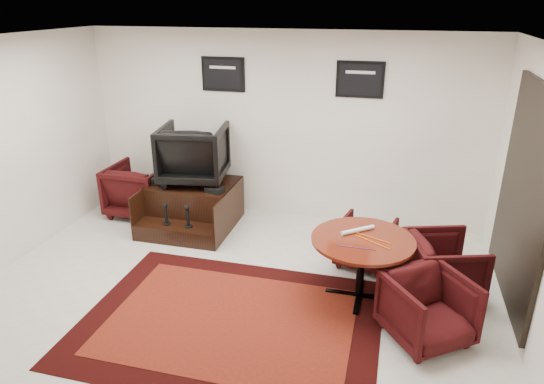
{
  "coord_description": "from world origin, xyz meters",
  "views": [
    {
      "loc": [
        1.64,
        -4.38,
        3.18
      ],
      "look_at": [
        0.26,
        0.9,
        1.01
      ],
      "focal_mm": 32.0,
      "sensor_mm": 36.0,
      "label": 1
    }
  ],
  "objects": [
    {
      "name": "room_shell",
      "position": [
        0.41,
        0.12,
        1.79
      ],
      "size": [
        6.02,
        5.02,
        2.81
      ],
      "color": "white",
      "rests_on": "ground"
    },
    {
      "name": "paper_roll",
      "position": [
        1.33,
        0.6,
        0.77
      ],
      "size": [
        0.36,
        0.3,
        0.05
      ],
      "primitive_type": "cylinder",
      "rotation": [
        0.0,
        1.57,
        0.68
      ],
      "color": "silver",
      "rests_on": "meeting_table"
    },
    {
      "name": "table_chair_window",
      "position": [
        2.31,
        0.76,
        0.39
      ],
      "size": [
        0.92,
        0.95,
        0.79
      ],
      "primitive_type": "imported",
      "rotation": [
        0.0,
        0.0,
        1.88
      ],
      "color": "black",
      "rests_on": "ground"
    },
    {
      "name": "table_chair_back",
      "position": [
        1.41,
        1.23,
        0.34
      ],
      "size": [
        0.77,
        0.74,
        0.67
      ],
      "primitive_type": "imported",
      "rotation": [
        0.0,
        0.0,
        2.92
      ],
      "color": "black",
      "rests_on": "ground"
    },
    {
      "name": "armchair_side",
      "position": [
        -2.17,
        1.94,
        0.44
      ],
      "size": [
        0.87,
        0.82,
        0.88
      ],
      "primitive_type": "imported",
      "rotation": [
        0.0,
        0.0,
        3.13
      ],
      "color": "black",
      "rests_on": "ground"
    },
    {
      "name": "table_chair_corner",
      "position": [
        2.11,
        -0.12,
        0.38
      ],
      "size": [
        1.01,
        1.0,
        0.76
      ],
      "primitive_type": "imported",
      "rotation": [
        0.0,
        0.0,
        0.63
      ],
      "color": "black",
      "rests_on": "ground"
    },
    {
      "name": "table_clutter",
      "position": [
        1.47,
        0.39,
        0.75
      ],
      "size": [
        0.56,
        0.38,
        0.01
      ],
      "color": "#E5580C",
      "rests_on": "meeting_table"
    },
    {
      "name": "umbrella_black",
      "position": [
        -1.93,
        1.6,
        0.42
      ],
      "size": [
        0.31,
        0.12,
        0.84
      ],
      "primitive_type": null,
      "color": "black",
      "rests_on": "ground"
    },
    {
      "name": "shoes_pair",
      "position": [
        -1.65,
        1.71,
        0.7
      ],
      "size": [
        0.26,
        0.32,
        0.11
      ],
      "color": "black",
      "rests_on": "shine_podium"
    },
    {
      "name": "shine_chair",
      "position": [
        -1.19,
        1.91,
        1.12
      ],
      "size": [
        1.05,
        1.0,
        0.95
      ],
      "primitive_type": "imported",
      "rotation": [
        0.0,
        0.0,
        3.3
      ],
      "color": "black",
      "rests_on": "shine_podium"
    },
    {
      "name": "shine_podium",
      "position": [
        -1.19,
        1.77,
        0.3
      ],
      "size": [
        1.25,
        1.29,
        0.64
      ],
      "color": "black",
      "rests_on": "ground"
    },
    {
      "name": "meeting_table",
      "position": [
        1.41,
        0.45,
        0.65
      ],
      "size": [
        1.14,
        1.14,
        0.74
      ],
      "color": "#4C120A",
      "rests_on": "ground"
    },
    {
      "name": "polish_kit",
      "position": [
        -0.75,
        1.56,
        0.68
      ],
      "size": [
        0.27,
        0.21,
        0.08
      ],
      "primitive_type": "cube",
      "rotation": [
        0.0,
        0.0,
        -0.2
      ],
      "color": "black",
      "rests_on": "shine_podium"
    },
    {
      "name": "ground",
      "position": [
        0.0,
        0.0,
        0.0
      ],
      "size": [
        6.0,
        6.0,
        0.0
      ],
      "primitive_type": "plane",
      "color": "silver",
      "rests_on": "ground"
    },
    {
      "name": "umbrella_hooked",
      "position": [
        -1.9,
        1.73,
        0.39
      ],
      "size": [
        0.29,
        0.11,
        0.78
      ],
      "primitive_type": null,
      "color": "black",
      "rests_on": "ground"
    },
    {
      "name": "area_rug",
      "position": [
        0.13,
        -0.36,
        0.01
      ],
      "size": [
        3.11,
        2.33,
        0.01
      ],
      "color": "black",
      "rests_on": "ground"
    }
  ]
}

